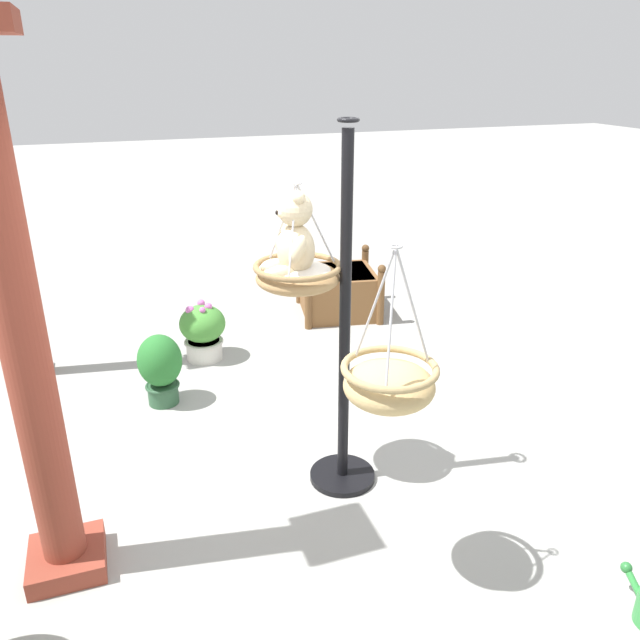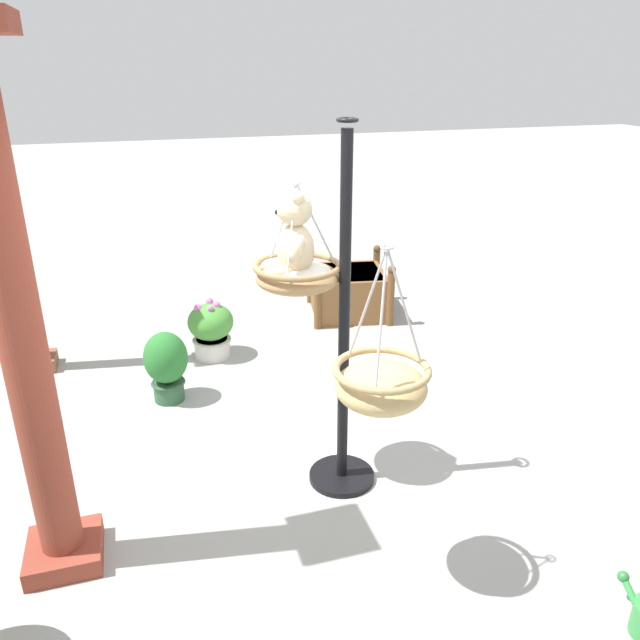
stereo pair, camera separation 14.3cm
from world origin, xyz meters
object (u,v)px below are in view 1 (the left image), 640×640
object	(u,v)px
potted_plant_conical_shrub	(160,367)
greenhouse_pillar_left	(24,347)
teddy_bear	(293,239)
hanging_basket_with_teddy	(298,275)
potted_plant_flowering_red	(203,330)
display_pole_central	(344,385)
hanging_basket_left_high	(389,383)
wooden_planter_box	(338,290)

from	to	relation	value
potted_plant_conical_shrub	greenhouse_pillar_left	bearing A→B (deg)	157.00
potted_plant_conical_shrub	teddy_bear	bearing A→B (deg)	-149.43
hanging_basket_with_teddy	teddy_bear	distance (m)	0.22
hanging_basket_with_teddy	greenhouse_pillar_left	xyz separation A→B (m)	(-0.39, 1.49, -0.07)
greenhouse_pillar_left	potted_plant_flowering_red	size ratio (longest dim) A/B	4.95
display_pole_central	greenhouse_pillar_left	bearing A→B (deg)	97.94
greenhouse_pillar_left	potted_plant_conical_shrub	bearing A→B (deg)	-23.00
hanging_basket_left_high	potted_plant_conical_shrub	size ratio (longest dim) A/B	1.32
hanging_basket_left_high	potted_plant_flowering_red	bearing A→B (deg)	8.37
display_pole_central	potted_plant_conical_shrub	size ratio (longest dim) A/B	3.87
potted_plant_conical_shrub	hanging_basket_left_high	bearing A→B (deg)	-158.59
teddy_bear	greenhouse_pillar_left	distance (m)	1.55
display_pole_central	potted_plant_flowering_red	size ratio (longest dim) A/B	4.10
greenhouse_pillar_left	potted_plant_flowering_red	world-z (taller)	greenhouse_pillar_left
teddy_bear	greenhouse_pillar_left	world-z (taller)	greenhouse_pillar_left
hanging_basket_with_teddy	hanging_basket_left_high	xyz separation A→B (m)	(-1.04, -0.13, -0.22)
teddy_bear	wooden_planter_box	size ratio (longest dim) A/B	0.53
teddy_bear	wooden_planter_box	xyz separation A→B (m)	(2.66, -1.32, -1.39)
display_pole_central	hanging_basket_with_teddy	xyz separation A→B (m)	(0.15, 0.25, 0.72)
hanging_basket_left_high	greenhouse_pillar_left	bearing A→B (deg)	68.34
teddy_bear	wooden_planter_box	world-z (taller)	teddy_bear
potted_plant_conical_shrub	potted_plant_flowering_red	bearing A→B (deg)	-32.64
wooden_planter_box	teddy_bear	bearing A→B (deg)	153.71
potted_plant_flowering_red	potted_plant_conical_shrub	distance (m)	0.86
hanging_basket_left_high	wooden_planter_box	bearing A→B (deg)	-17.46
wooden_planter_box	potted_plant_conical_shrub	size ratio (longest dim) A/B	1.63
greenhouse_pillar_left	potted_plant_flowering_red	bearing A→B (deg)	-26.08
display_pole_central	teddy_bear	size ratio (longest dim) A/B	4.50
display_pole_central	wooden_planter_box	distance (m)	3.03
wooden_planter_box	potted_plant_flowering_red	bearing A→B (deg)	112.20
potted_plant_flowering_red	hanging_basket_left_high	bearing A→B (deg)	-171.63
display_pole_central	greenhouse_pillar_left	distance (m)	1.88
teddy_bear	hanging_basket_left_high	bearing A→B (deg)	-171.69
teddy_bear	greenhouse_pillar_left	xyz separation A→B (m)	(-0.39, 1.47, -0.29)
wooden_planter_box	potted_plant_flowering_red	size ratio (longest dim) A/B	1.73
display_pole_central	hanging_basket_with_teddy	size ratio (longest dim) A/B	3.59
hanging_basket_with_teddy	wooden_planter_box	distance (m)	3.18
display_pole_central	greenhouse_pillar_left	size ratio (longest dim) A/B	0.83
hanging_basket_left_high	hanging_basket_with_teddy	bearing A→B (deg)	7.00
potted_plant_flowering_red	wooden_planter_box	bearing A→B (deg)	-67.80
greenhouse_pillar_left	potted_plant_conical_shrub	xyz separation A→B (m)	(1.68, -0.71, -1.03)
potted_plant_flowering_red	potted_plant_conical_shrub	bearing A→B (deg)	147.36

